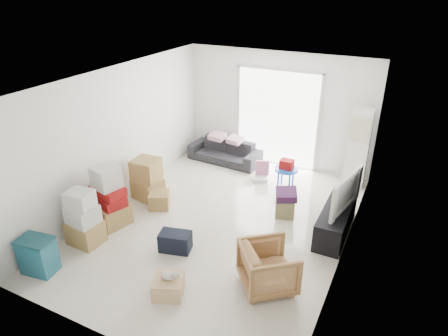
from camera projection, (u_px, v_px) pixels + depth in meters
room_shell at (220, 157)px, 6.93m from camera, size 4.98×6.48×3.18m
sliding_door at (277, 115)px, 9.37m from camera, size 2.10×0.04×2.33m
ac_tower at (358, 148)px, 8.49m from camera, size 0.45×0.30×1.75m
tv_console at (336, 220)px, 7.13m from camera, size 0.46×1.54×0.51m
television at (338, 204)px, 6.98m from camera, size 0.88×1.25×0.15m
sofa at (225, 148)px, 9.83m from camera, size 1.83×0.64×0.70m
pillow_left at (217, 131)px, 9.78m from camera, size 0.38×0.31×0.11m
pillow_right at (235, 134)px, 9.56m from camera, size 0.40×0.34×0.12m
armchair at (268, 265)px, 5.81m from camera, size 1.03×1.03×0.78m
storage_bins at (38, 255)px, 6.15m from camera, size 0.57×0.44×0.60m
box_stack_a at (83, 220)px, 6.77m from camera, size 0.57×0.48×1.00m
box_stack_b at (109, 200)px, 7.28m from camera, size 0.73×0.70×1.16m
box_stack_c at (147, 179)px, 8.18m from camera, size 0.67×0.59×0.87m
loose_box at (159, 200)px, 7.94m from camera, size 0.52×0.52×0.32m
duffel_bag at (175, 241)px, 6.70m from camera, size 0.58×0.43×0.33m
ottoman at (285, 207)px, 7.67m from camera, size 0.44×0.44×0.36m
blanket at (286, 196)px, 7.56m from camera, size 0.50×0.50×0.14m
kids_table at (286, 168)px, 8.59m from camera, size 0.51×0.51×0.64m
toy_walker at (261, 175)px, 9.04m from camera, size 0.41×0.39×0.44m
wood_crate at (168, 286)px, 5.77m from camera, size 0.56×0.56×0.28m
plush_bunny at (170, 275)px, 5.68m from camera, size 0.29×0.16×0.15m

